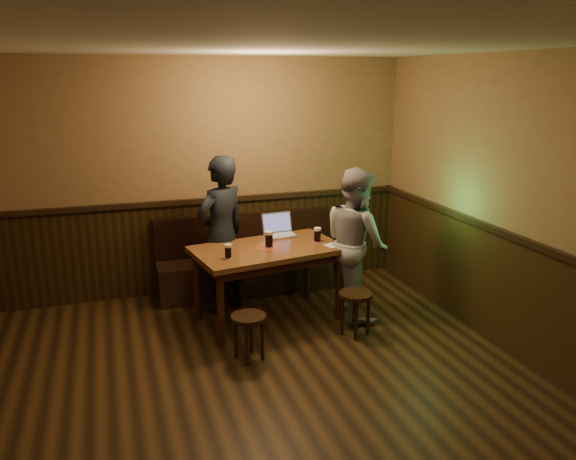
# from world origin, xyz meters

# --- Properties ---
(room) EXTENTS (5.04, 6.04, 2.84)m
(room) POSITION_xyz_m (0.00, 0.22, 1.20)
(room) COLOR black
(room) RESTS_ON ground
(bench) EXTENTS (2.20, 0.50, 0.95)m
(bench) POSITION_xyz_m (0.45, 2.75, 0.31)
(bench) COLOR black
(bench) RESTS_ON ground
(pub_table) EXTENTS (1.67, 1.13, 0.83)m
(pub_table) POSITION_xyz_m (0.45, 1.85, 0.72)
(pub_table) COLOR #562B18
(pub_table) RESTS_ON ground
(stool_left) EXTENTS (0.43, 0.43, 0.45)m
(stool_left) POSITION_xyz_m (0.03, 1.05, 0.36)
(stool_left) COLOR black
(stool_left) RESTS_ON ground
(stool_right) EXTENTS (0.44, 0.44, 0.46)m
(stool_right) POSITION_xyz_m (1.19, 1.21, 0.37)
(stool_right) COLOR black
(stool_right) RESTS_ON ground
(pint_left) EXTENTS (0.09, 0.09, 0.14)m
(pint_left) POSITION_xyz_m (-0.03, 1.62, 0.90)
(pint_left) COLOR #A41514
(pint_left) RESTS_ON pub_table
(pint_mid) EXTENTS (0.11, 0.11, 0.17)m
(pint_mid) POSITION_xyz_m (0.46, 1.85, 0.91)
(pint_mid) COLOR #A41514
(pint_mid) RESTS_ON pub_table
(pint_right) EXTENTS (0.10, 0.10, 0.16)m
(pint_right) POSITION_xyz_m (1.02, 1.88, 0.91)
(pint_right) COLOR #A41514
(pint_right) RESTS_ON pub_table
(laptop) EXTENTS (0.37, 0.30, 0.25)m
(laptop) POSITION_xyz_m (0.70, 2.26, 0.89)
(laptop) COLOR silver
(laptop) RESTS_ON pub_table
(menu) EXTENTS (0.26, 0.22, 0.00)m
(menu) POSITION_xyz_m (1.16, 1.71, 0.83)
(menu) COLOR silver
(menu) RESTS_ON pub_table
(person_suit) EXTENTS (0.77, 0.68, 1.76)m
(person_suit) POSITION_xyz_m (0.04, 2.30, 0.88)
(person_suit) COLOR black
(person_suit) RESTS_ON ground
(person_grey) EXTENTS (0.69, 0.85, 1.65)m
(person_grey) POSITION_xyz_m (1.41, 1.71, 0.83)
(person_grey) COLOR gray
(person_grey) RESTS_ON ground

